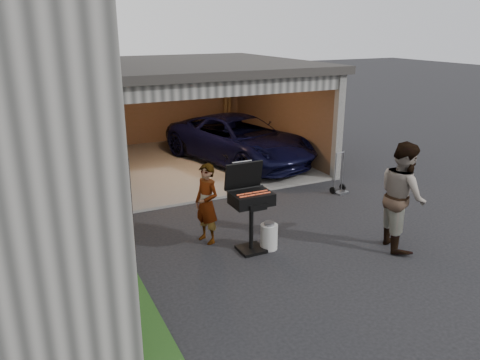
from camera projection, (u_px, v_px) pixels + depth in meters
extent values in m
plane|color=black|center=(272.00, 273.00, 7.60)|extent=(80.00, 80.00, 0.00)
cube|color=#193814|center=(155.00, 347.00, 5.81)|extent=(0.50, 8.00, 0.06)
cube|color=#605E59|center=(183.00, 164.00, 13.46)|extent=(6.50, 6.00, 0.06)
cube|color=brown|center=(152.00, 104.00, 15.54)|extent=(6.50, 0.15, 2.70)
cube|color=brown|center=(280.00, 110.00, 14.36)|extent=(0.15, 6.00, 2.70)
cube|color=brown|center=(61.00, 129.00, 11.73)|extent=(0.15, 6.00, 2.70)
cube|color=#2D2B28|center=(179.00, 66.00, 12.58)|extent=(6.80, 6.30, 0.20)
cube|color=#474744|center=(223.00, 89.00, 10.18)|extent=(6.50, 0.16, 0.36)
cube|color=beige|center=(203.00, 78.00, 11.19)|extent=(6.00, 2.40, 0.06)
cube|color=#474744|center=(338.00, 128.00, 11.83)|extent=(0.20, 0.18, 2.70)
cube|color=brown|center=(79.00, 147.00, 14.19)|extent=(0.60, 0.50, 0.50)
cube|color=brown|center=(77.00, 132.00, 14.04)|extent=(0.50, 0.45, 0.45)
cube|color=brown|center=(230.00, 131.00, 16.16)|extent=(0.55, 0.50, 0.60)
cube|color=brown|center=(227.00, 104.00, 16.48)|extent=(0.24, 0.43, 2.20)
imported|color=black|center=(239.00, 142.00, 13.38)|extent=(3.42, 5.20, 1.33)
imported|color=#9BAEC3|center=(207.00, 204.00, 8.49)|extent=(0.52, 0.63, 1.50)
imported|color=#431E1A|center=(402.00, 196.00, 8.24)|extent=(1.03, 1.15, 1.95)
cube|color=black|center=(251.00, 249.00, 8.35)|extent=(0.45, 0.45, 0.05)
cylinder|color=black|center=(251.00, 226.00, 8.21)|extent=(0.07, 0.07, 0.90)
cube|color=black|center=(251.00, 199.00, 8.05)|extent=(0.70, 0.49, 0.21)
cube|color=#59595B|center=(252.00, 194.00, 8.02)|extent=(0.64, 0.43, 0.02)
cube|color=black|center=(244.00, 175.00, 8.21)|extent=(0.70, 0.13, 0.49)
cylinder|color=silver|center=(269.00, 237.00, 8.37)|extent=(0.41, 0.41, 0.46)
cube|color=brown|center=(106.00, 247.00, 7.44)|extent=(0.24, 0.85, 0.94)
cube|color=slate|center=(341.00, 192.00, 11.21)|extent=(0.37, 0.28, 0.04)
cylinder|color=black|center=(333.00, 190.00, 11.16)|extent=(0.08, 0.17, 0.17)
cylinder|color=black|center=(343.00, 187.00, 11.39)|extent=(0.08, 0.17, 0.17)
cylinder|color=slate|center=(335.00, 173.00, 11.05)|extent=(0.03, 0.03, 0.98)
cylinder|color=slate|center=(343.00, 171.00, 11.22)|extent=(0.03, 0.03, 0.98)
cylinder|color=slate|center=(340.00, 153.00, 10.99)|extent=(0.28, 0.09, 0.03)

